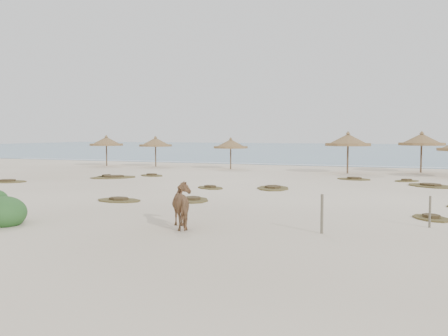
{
  "coord_description": "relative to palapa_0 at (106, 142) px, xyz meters",
  "views": [
    {
      "loc": [
        8.34,
        -20.12,
        2.97
      ],
      "look_at": [
        -1.38,
        5.0,
        1.09
      ],
      "focal_mm": 40.0,
      "sensor_mm": 36.0,
      "label": 1
    }
  ],
  "objects": [
    {
      "name": "scrub_6",
      "position": [
        9.09,
        -7.86,
        -2.15
      ],
      "size": [
        2.37,
        2.1,
        0.16
      ],
      "rotation": [
        0.0,
        0.0,
        2.64
      ],
      "color": "brown",
      "rests_on": "ground"
    },
    {
      "name": "scrub_3",
      "position": [
        19.16,
        -12.61,
        -2.15
      ],
      "size": [
        2.33,
        2.97,
        0.16
      ],
      "rotation": [
        0.0,
        0.0,
        1.84
      ],
      "color": "brown",
      "rests_on": "ground"
    },
    {
      "name": "fence_post_near",
      "position": [
        23.72,
        -23.65,
        -1.61
      ],
      "size": [
        0.1,
        0.1,
        1.17
      ],
      "primitive_type": "cylinder",
      "rotation": [
        0.0,
        0.0,
        0.19
      ],
      "color": "#615949",
      "rests_on": "ground"
    },
    {
      "name": "palapa_4",
      "position": [
        26.62,
        2.0,
        0.26
      ],
      "size": [
        4.36,
        4.36,
        3.17
      ],
      "rotation": [
        0.0,
        0.0,
        -0.36
      ],
      "color": "brown",
      "rests_on": "ground"
    },
    {
      "name": "scrub_0",
      "position": [
        3.06,
        -14.94,
        -2.15
      ],
      "size": [
        2.71,
        2.14,
        0.16
      ],
      "rotation": [
        0.0,
        0.0,
        0.28
      ],
      "color": "brown",
      "rests_on": "ground"
    },
    {
      "name": "palapa_3",
      "position": [
        21.56,
        -0.82,
        0.24
      ],
      "size": [
        3.71,
        3.71,
        3.14
      ],
      "rotation": [
        0.0,
        0.0,
        0.11
      ],
      "color": "brown",
      "rests_on": "ground"
    },
    {
      "name": "scrub_1",
      "position": [
        7.45,
        -10.09,
        -2.15
      ],
      "size": [
        3.59,
        3.64,
        0.16
      ],
      "rotation": [
        0.0,
        0.0,
        0.81
      ],
      "color": "brown",
      "rests_on": "ground"
    },
    {
      "name": "scrub_7",
      "position": [
        22.58,
        -5.61,
        -2.15
      ],
      "size": [
        2.43,
        1.85,
        0.16
      ],
      "rotation": [
        0.0,
        0.0,
        2.92
      ],
      "color": "brown",
      "rests_on": "ground"
    },
    {
      "name": "ground",
      "position": [
        17.95,
        -18.22,
        -2.2
      ],
      "size": [
        160.0,
        160.0,
        0.0
      ],
      "primitive_type": "plane",
      "color": "#FAEACD",
      "rests_on": "ground"
    },
    {
      "name": "fence_post_far",
      "position": [
        26.74,
        -21.48,
        -1.7
      ],
      "size": [
        0.08,
        0.08,
        1.01
      ],
      "primitive_type": "cylinder",
      "rotation": [
        0.0,
        0.0,
        0.18
      ],
      "color": "#615949",
      "rests_on": "ground"
    },
    {
      "name": "scrub_2",
      "position": [
        15.95,
        -13.66,
        -2.15
      ],
      "size": [
        2.1,
        1.92,
        0.16
      ],
      "rotation": [
        0.0,
        0.0,
        2.56
      ],
      "color": "brown",
      "rests_on": "ground"
    },
    {
      "name": "ocean",
      "position": [
        17.95,
        56.78,
        -2.2
      ],
      "size": [
        200.0,
        100.0,
        0.01
      ],
      "primitive_type": "cube",
      "color": "#2C5886",
      "rests_on": "ground"
    },
    {
      "name": "foam_line",
      "position": [
        17.95,
        7.78,
        -2.2
      ],
      "size": [
        70.0,
        0.6,
        0.01
      ],
      "primitive_type": "cube",
      "color": "white",
      "rests_on": "ground"
    },
    {
      "name": "palapa_0",
      "position": [
        0.0,
        0.0,
        0.0
      ],
      "size": [
        3.78,
        3.78,
        2.84
      ],
      "rotation": [
        0.0,
        0.0,
        -0.29
      ],
      "color": "brown",
      "rests_on": "ground"
    },
    {
      "name": "scrub_12",
      "position": [
        26.83,
        -19.79,
        -2.15
      ],
      "size": [
        1.78,
        1.95,
        0.16
      ],
      "rotation": [
        0.0,
        0.0,
        2.15
      ],
      "color": "brown",
      "rests_on": "ground"
    },
    {
      "name": "scrub_5",
      "position": [
        27.08,
        -8.31,
        -2.15
      ],
      "size": [
        3.41,
        3.35,
        0.16
      ],
      "rotation": [
        0.0,
        0.0,
        2.4
      ],
      "color": "brown",
      "rests_on": "ground"
    },
    {
      "name": "palapa_2",
      "position": [
        11.93,
        0.3,
        -0.14
      ],
      "size": [
        2.9,
        2.9,
        2.65
      ],
      "rotation": [
        0.0,
        0.0,
        0.02
      ],
      "color": "brown",
      "rests_on": "ground"
    },
    {
      "name": "scrub_10",
      "position": [
        25.77,
        -5.7,
        -2.15
      ],
      "size": [
        1.9,
        1.78,
        0.16
      ],
      "rotation": [
        0.0,
        0.0,
        0.64
      ],
      "color": "brown",
      "rests_on": "ground"
    },
    {
      "name": "scrub_9",
      "position": [
        17.12,
        -18.45,
        -2.15
      ],
      "size": [
        2.19,
        2.5,
        0.16
      ],
      "rotation": [
        0.0,
        0.0,
        2.06
      ],
      "color": "brown",
      "rests_on": "ground"
    },
    {
      "name": "horse",
      "position": [
        19.55,
        -24.31,
        -1.49
      ],
      "size": [
        1.64,
        1.8,
        1.42
      ],
      "primitive_type": "imported",
      "rotation": [
        0.0,
        0.0,
        3.81
      ],
      "color": "#916042",
      "rests_on": "ground"
    },
    {
      "name": "scrub_8",
      "position": [
        6.56,
        -9.61,
        -2.15
      ],
      "size": [
        1.05,
        1.59,
        0.16
      ],
      "rotation": [
        0.0,
        0.0,
        1.58
      ],
      "color": "brown",
      "rests_on": "ground"
    },
    {
      "name": "palapa_1",
      "position": [
        4.59,
        0.85,
        -0.06
      ],
      "size": [
        3.12,
        3.12,
        2.76
      ],
      "rotation": [
        0.0,
        0.0,
        0.06
      ],
      "color": "brown",
      "rests_on": "ground"
    },
    {
      "name": "scrub_11",
      "position": [
        14.14,
        -19.74,
        -2.15
      ],
      "size": [
        2.12,
        1.42,
        0.16
      ],
      "rotation": [
        0.0,
        0.0,
        3.11
      ],
      "color": "brown",
      "rests_on": "ground"
    }
  ]
}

